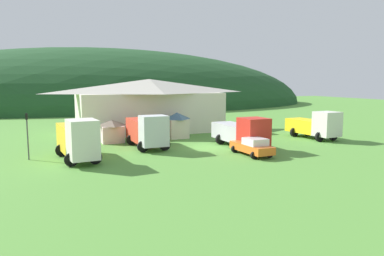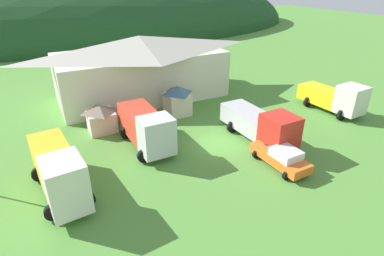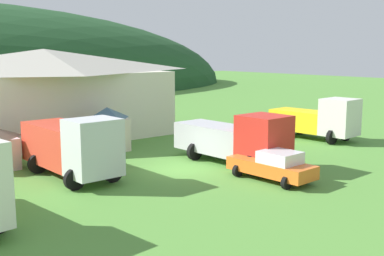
{
  "view_description": "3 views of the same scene",
  "coord_description": "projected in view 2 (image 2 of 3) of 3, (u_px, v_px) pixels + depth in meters",
  "views": [
    {
      "loc": [
        -15.4,
        -33.99,
        6.84
      ],
      "look_at": [
        -1.35,
        0.13,
        2.1
      ],
      "focal_mm": 34.53,
      "sensor_mm": 36.0,
      "label": 1
    },
    {
      "loc": [
        -12.53,
        -19.92,
        13.13
      ],
      "look_at": [
        -2.65,
        -0.55,
        2.36
      ],
      "focal_mm": 29.15,
      "sensor_mm": 36.0,
      "label": 2
    },
    {
      "loc": [
        -16.88,
        -21.34,
        6.9
      ],
      "look_at": [
        2.16,
        1.18,
        2.11
      ],
      "focal_mm": 44.53,
      "sensor_mm": 36.0,
      "label": 3
    }
  ],
  "objects": [
    {
      "name": "ground_plane",
      "position": [
        216.0,
        144.0,
        26.83
      ],
      "size": [
        200.0,
        200.0,
        0.0
      ],
      "primitive_type": "plane",
      "color": "#518C38"
    },
    {
      "name": "forested_hill_backdrop",
      "position": [
        81.0,
        30.0,
        81.4
      ],
      "size": [
        122.61,
        60.0,
        30.9
      ],
      "primitive_type": "ellipsoid",
      "color": "#1E4723",
      "rests_on": "ground"
    },
    {
      "name": "depot_building",
      "position": [
        141.0,
        66.0,
        35.69
      ],
      "size": [
        19.98,
        9.57,
        7.05
      ],
      "color": "silver",
      "rests_on": "ground"
    },
    {
      "name": "play_shed_cream",
      "position": [
        177.0,
        100.0,
        31.86
      ],
      "size": [
        2.48,
        2.59,
        3.06
      ],
      "color": "beige",
      "rests_on": "ground"
    },
    {
      "name": "play_shed_pink",
      "position": [
        101.0,
        118.0,
        28.59
      ],
      "size": [
        2.59,
        2.71,
        2.52
      ],
      "color": "beige",
      "rests_on": "ground"
    },
    {
      "name": "heavy_rig_striped",
      "position": [
        58.0,
        171.0,
        19.79
      ],
      "size": [
        3.5,
        7.95,
        3.73
      ],
      "rotation": [
        0.0,
        0.0,
        -1.47
      ],
      "color": "silver",
      "rests_on": "ground"
    },
    {
      "name": "tow_truck_silver",
      "position": [
        146.0,
        127.0,
        25.68
      ],
      "size": [
        3.4,
        7.31,
        3.5
      ],
      "rotation": [
        0.0,
        0.0,
        -1.55
      ],
      "color": "silver",
      "rests_on": "ground"
    },
    {
      "name": "crane_truck_red",
      "position": [
        261.0,
        125.0,
        26.49
      ],
      "size": [
        3.36,
        7.98,
        3.26
      ],
      "rotation": [
        0.0,
        0.0,
        -1.54
      ],
      "color": "red",
      "rests_on": "ground"
    },
    {
      "name": "flatbed_truck_yellow",
      "position": [
        335.0,
        97.0,
        32.3
      ],
      "size": [
        3.5,
        7.05,
        3.34
      ],
      "rotation": [
        0.0,
        0.0,
        -1.51
      ],
      "color": "silver",
      "rests_on": "ground"
    },
    {
      "name": "service_pickup_orange",
      "position": [
        281.0,
        157.0,
        23.36
      ],
      "size": [
        2.42,
        4.93,
        1.66
      ],
      "rotation": [
        0.0,
        0.0,
        -1.54
      ],
      "color": "orange",
      "rests_on": "ground"
    },
    {
      "name": "traffic_cone_near_pickup",
      "position": [
        227.0,
        114.0,
        32.49
      ],
      "size": [
        0.36,
        0.36,
        0.64
      ],
      "primitive_type": "cone",
      "color": "orange",
      "rests_on": "ground"
    }
  ]
}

